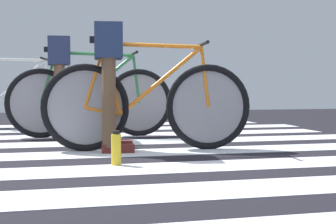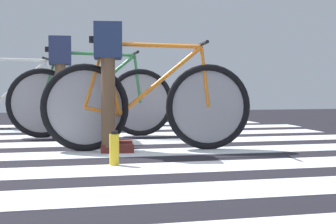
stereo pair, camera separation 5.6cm
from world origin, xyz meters
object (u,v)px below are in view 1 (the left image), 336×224
at_px(cyclist_2_of_3, 60,73).
at_px(bicycle_3_of_3, 9,98).
at_px(cyclist_1_of_3, 109,69).
at_px(bicycle_2_of_3, 90,100).
at_px(bicycle_1_of_3, 147,104).
at_px(water_bottle, 116,149).

xyz_separation_m(cyclist_2_of_3, bicycle_3_of_3, (-0.58, 1.38, -0.28)).
bearing_deg(bicycle_3_of_3, cyclist_1_of_3, -59.37).
distance_m(cyclist_1_of_3, bicycle_2_of_3, 1.23).
relative_size(bicycle_1_of_3, cyclist_1_of_3, 1.67).
bearing_deg(cyclist_1_of_3, water_bottle, -87.45).
bearing_deg(water_bottle, bicycle_2_of_3, 89.69).
xyz_separation_m(bicycle_3_of_3, water_bottle, (0.88, -3.35, -0.27)).
distance_m(bicycle_1_of_3, cyclist_2_of_3, 1.44).
xyz_separation_m(bicycle_1_of_3, cyclist_1_of_3, (-0.31, 0.04, 0.28)).
bearing_deg(water_bottle, bicycle_3_of_3, 104.78).
xyz_separation_m(cyclist_2_of_3, water_bottle, (0.30, -1.98, -0.56)).
xyz_separation_m(bicycle_1_of_3, cyclist_2_of_3, (-0.66, 1.24, 0.28)).
relative_size(cyclist_1_of_3, bicycle_2_of_3, 0.60).
relative_size(cyclist_1_of_3, cyclist_2_of_3, 1.00).
distance_m(bicycle_3_of_3, water_bottle, 3.48).
relative_size(cyclist_2_of_3, bicycle_3_of_3, 0.60).
relative_size(bicycle_2_of_3, bicycle_3_of_3, 1.01).
bearing_deg(cyclist_2_of_3, bicycle_3_of_3, 114.65).
xyz_separation_m(cyclist_1_of_3, bicycle_2_of_3, (-0.04, 1.20, -0.28)).
height_order(cyclist_1_of_3, cyclist_2_of_3, cyclist_1_of_3).
height_order(bicycle_2_of_3, cyclist_2_of_3, cyclist_2_of_3).
distance_m(cyclist_2_of_3, bicycle_3_of_3, 1.52).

